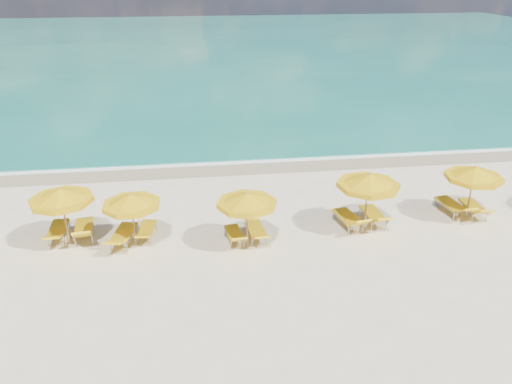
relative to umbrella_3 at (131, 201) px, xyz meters
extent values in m
plane|color=beige|center=(4.60, -0.04, -1.78)|extent=(120.00, 120.00, 0.00)
cube|color=#126654|center=(4.60, 47.96, -1.78)|extent=(120.00, 80.00, 0.30)
cube|color=tan|center=(4.60, 7.36, -1.78)|extent=(120.00, 2.60, 0.01)
cube|color=white|center=(4.60, 8.16, -1.78)|extent=(120.00, 1.20, 0.03)
cube|color=white|center=(-1.40, 16.96, -1.78)|extent=(14.00, 0.36, 0.05)
cube|color=white|center=(12.60, 23.96, -1.78)|extent=(18.00, 0.30, 0.05)
cylinder|color=tan|center=(-2.43, 0.42, -0.70)|extent=(0.07, 0.07, 2.17)
cone|color=#DCA90B|center=(-2.43, 0.42, 0.22)|extent=(2.24, 2.24, 0.43)
cylinder|color=#DCA90B|center=(-2.43, 0.42, 0.00)|extent=(2.26, 2.26, 0.17)
sphere|color=tan|center=(-2.43, 0.42, 0.44)|extent=(0.10, 0.10, 0.10)
cylinder|color=tan|center=(0.00, 0.00, -0.78)|extent=(0.06, 0.06, 2.00)
cone|color=#DCA90B|center=(0.00, 0.00, 0.06)|extent=(2.67, 2.67, 0.40)
cylinder|color=#DCA90B|center=(0.00, 0.00, -0.14)|extent=(2.69, 2.69, 0.16)
sphere|color=tan|center=(0.00, 0.00, 0.26)|extent=(0.09, 0.09, 0.09)
cylinder|color=tan|center=(4.00, -0.59, -0.74)|extent=(0.06, 0.06, 2.08)
cone|color=#DCA90B|center=(4.00, -0.59, 0.13)|extent=(2.30, 2.30, 0.42)
cylinder|color=#DCA90B|center=(4.00, -0.59, -0.07)|extent=(2.32, 2.32, 0.17)
sphere|color=tan|center=(4.00, -0.59, 0.35)|extent=(0.09, 0.09, 0.09)
cylinder|color=tan|center=(8.59, 0.03, -0.65)|extent=(0.07, 0.07, 2.28)
cone|color=#DCA90B|center=(8.59, 0.03, 0.31)|extent=(2.80, 2.80, 0.46)
cylinder|color=#DCA90B|center=(8.59, 0.03, 0.09)|extent=(2.82, 2.82, 0.18)
sphere|color=tan|center=(8.59, 0.03, 0.54)|extent=(0.10, 0.10, 0.10)
cylinder|color=tan|center=(13.01, 0.47, -0.71)|extent=(0.07, 0.07, 2.15)
cone|color=#DCA90B|center=(13.01, 0.47, 0.19)|extent=(2.62, 2.62, 0.43)
cylinder|color=#DCA90B|center=(13.01, 0.47, -0.02)|extent=(2.64, 2.64, 0.17)
sphere|color=tan|center=(13.01, 0.47, 0.41)|extent=(0.10, 0.10, 0.10)
cube|color=gold|center=(-2.89, 1.02, -1.40)|extent=(0.65, 1.37, 0.08)
cube|color=gold|center=(-2.85, 0.06, -1.27)|extent=(0.62, 0.64, 0.32)
cube|color=gold|center=(-1.95, 0.93, -1.38)|extent=(0.80, 1.48, 0.09)
cube|color=gold|center=(-1.82, -0.03, -1.17)|extent=(0.70, 0.65, 0.47)
cube|color=gold|center=(-0.42, 0.35, -1.38)|extent=(0.90, 1.50, 0.09)
cube|color=gold|center=(-0.63, -0.63, -1.25)|extent=(0.74, 0.76, 0.33)
cube|color=gold|center=(0.37, 0.67, -1.44)|extent=(0.64, 1.24, 0.07)
cube|color=gold|center=(0.30, -0.18, -1.32)|extent=(0.58, 0.60, 0.29)
cube|color=gold|center=(3.56, -0.12, -1.44)|extent=(0.66, 1.24, 0.07)
cube|color=gold|center=(3.66, -0.93, -1.28)|extent=(0.58, 0.56, 0.38)
cube|color=gold|center=(4.39, 0.03, -1.41)|extent=(0.68, 1.33, 0.08)
cube|color=gold|center=(4.46, -0.88, -1.28)|extent=(0.62, 0.62, 0.34)
cube|color=gold|center=(8.03, 0.43, -1.37)|extent=(0.89, 1.52, 0.09)
cube|color=gold|center=(8.21, -0.52, -1.16)|extent=(0.73, 0.69, 0.48)
cube|color=gold|center=(9.12, 0.64, -1.39)|extent=(0.67, 1.40, 0.08)
cube|color=gold|center=(9.16, -0.31, -1.21)|extent=(0.64, 0.62, 0.42)
cube|color=gold|center=(12.56, 1.00, -1.38)|extent=(0.81, 1.47, 0.09)
cube|color=gold|center=(12.70, 0.03, -1.21)|extent=(0.70, 0.69, 0.41)
cube|color=gold|center=(13.39, 0.75, -1.40)|extent=(0.68, 1.37, 0.08)
cube|color=gold|center=(13.33, -0.18, -1.22)|extent=(0.63, 0.61, 0.41)
camera|label=1|loc=(2.24, -16.12, 7.52)|focal=35.00mm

